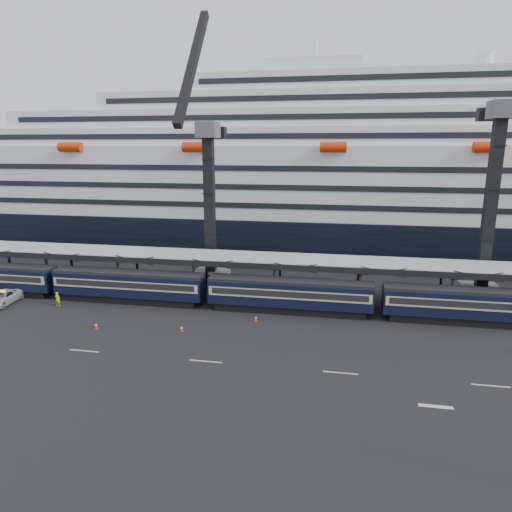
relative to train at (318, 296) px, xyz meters
name	(u,v)px	position (x,y,z in m)	size (l,w,h in m)	color
ground	(363,354)	(4.65, -10.00, -2.20)	(260.00, 260.00, 0.00)	black
lane_markings	(471,391)	(12.80, -15.23, -2.19)	(111.00, 4.27, 0.02)	beige
train	(318,296)	(0.00, 0.00, 0.00)	(133.05, 3.00, 4.05)	black
canopy	(360,263)	(4.65, 4.00, 3.05)	(130.00, 6.25, 5.53)	#9FA1A7
cruise_ship	(349,183)	(3.57, 35.99, 10.14)	(214.09, 28.84, 34.00)	black
crane_dark_near	(209,200)	(-15.35, 8.59, 9.73)	(4.50, 17.75, 35.08)	#4F5157
crane_dark_mid	(493,195)	(19.65, 7.59, 11.16)	(4.50, 18.24, 39.64)	#4F5157
pickup_truck	(2,298)	(-38.38, -3.74, -1.38)	(2.72, 5.90, 1.64)	#A6A8AD
worker	(57,299)	(-31.28, -3.06, -1.32)	(0.64, 0.42, 1.77)	#ACDF0B
traffic_cone_b	(182,328)	(-13.84, -7.79, -1.87)	(0.34, 0.34, 0.67)	red
traffic_cone_c	(96,325)	(-23.07, -8.75, -1.83)	(0.37, 0.37, 0.74)	red
traffic_cone_d	(256,318)	(-6.70, -3.51, -1.87)	(0.33, 0.33, 0.67)	red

